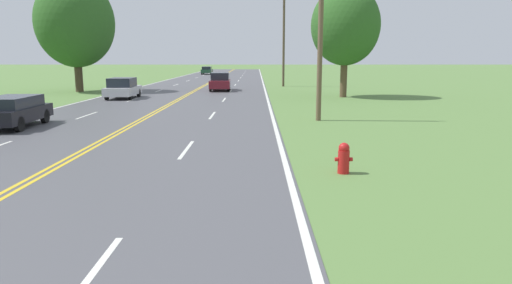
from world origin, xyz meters
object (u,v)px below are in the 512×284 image
at_px(car_silver_sedan_approaching, 121,88).
at_px(tree_mid_treeline, 344,26).
at_px(fire_hydrant, 342,158).
at_px(car_black_hatchback_nearest, 10,111).
at_px(car_maroon_sedan_mid_near, 218,82).
at_px(tree_left_verge, 73,23).
at_px(car_dark_green_sedan_mid_far, 205,70).

bearing_deg(car_silver_sedan_approaching, tree_mid_treeline, -88.03).
bearing_deg(car_silver_sedan_approaching, fire_hydrant, -153.29).
bearing_deg(car_black_hatchback_nearest, fire_hydrant, -124.46).
height_order(car_black_hatchback_nearest, car_silver_sedan_approaching, car_silver_sedan_approaching).
xyz_separation_m(car_black_hatchback_nearest, car_maroon_sedan_mid_near, (7.28, 22.38, 0.09)).
bearing_deg(car_maroon_sedan_mid_near, car_silver_sedan_approaching, -41.43).
bearing_deg(tree_left_verge, car_silver_sedan_approaching, -49.41).
relative_size(tree_left_verge, car_dark_green_sedan_mid_far, 2.01).
height_order(car_maroon_sedan_mid_near, car_dark_green_sedan_mid_far, car_maroon_sedan_mid_near).
relative_size(fire_hydrant, car_maroon_sedan_mid_near, 0.18).
xyz_separation_m(car_maroon_sedan_mid_near, car_dark_green_sedan_mid_far, (-5.57, 41.32, -0.10)).
bearing_deg(car_silver_sedan_approaching, car_dark_green_sedan_mid_far, -3.14).
height_order(fire_hydrant, tree_left_verge, tree_left_verge).
bearing_deg(car_maroon_sedan_mid_near, fire_hydrant, 8.17).
distance_m(fire_hydrant, car_dark_green_sedan_mid_far, 72.56).
xyz_separation_m(car_black_hatchback_nearest, car_dark_green_sedan_mid_far, (1.71, 63.70, -0.01)).
bearing_deg(fire_hydrant, car_silver_sedan_approaching, 118.67).
relative_size(car_silver_sedan_approaching, car_dark_green_sedan_mid_far, 0.90).
xyz_separation_m(fire_hydrant, tree_mid_treeline, (4.39, 23.42, 4.92)).
relative_size(car_maroon_sedan_mid_near, car_dark_green_sedan_mid_far, 0.95).
height_order(tree_left_verge, tree_mid_treeline, tree_left_verge).
bearing_deg(car_maroon_sedan_mid_near, tree_mid_treeline, 52.87).
distance_m(car_black_hatchback_nearest, car_dark_green_sedan_mid_far, 63.72).
relative_size(fire_hydrant, tree_left_verge, 0.08).
distance_m(tree_left_verge, tree_mid_treeline, 23.10).
bearing_deg(car_black_hatchback_nearest, car_silver_sedan_approaching, -5.38).
relative_size(fire_hydrant, car_black_hatchback_nearest, 0.19).
relative_size(car_black_hatchback_nearest, car_dark_green_sedan_mid_far, 0.86).
xyz_separation_m(fire_hydrant, car_maroon_sedan_mid_near, (-5.59, 30.37, 0.41)).
height_order(fire_hydrant, car_silver_sedan_approaching, car_silver_sedan_approaching).
bearing_deg(tree_mid_treeline, car_maroon_sedan_mid_near, 145.12).
distance_m(car_silver_sedan_approaching, car_dark_green_sedan_mid_far, 49.42).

